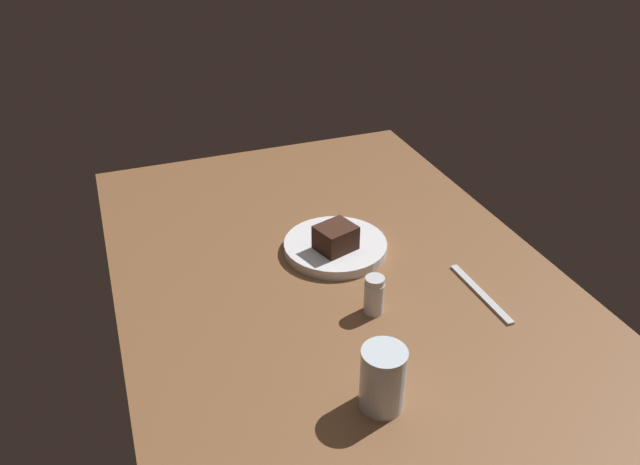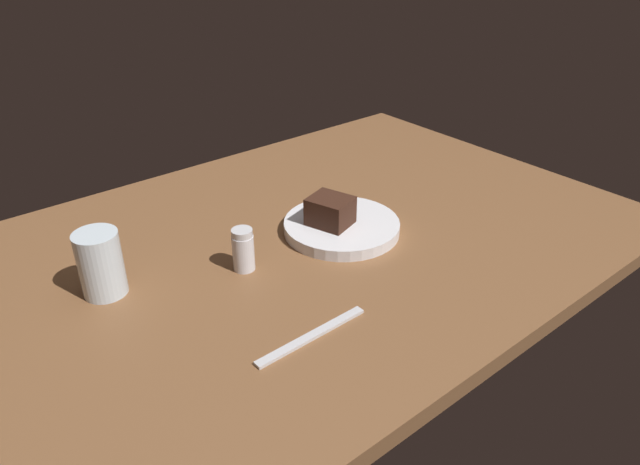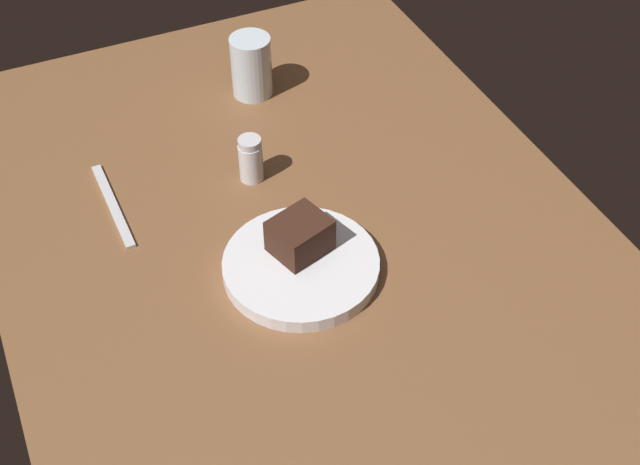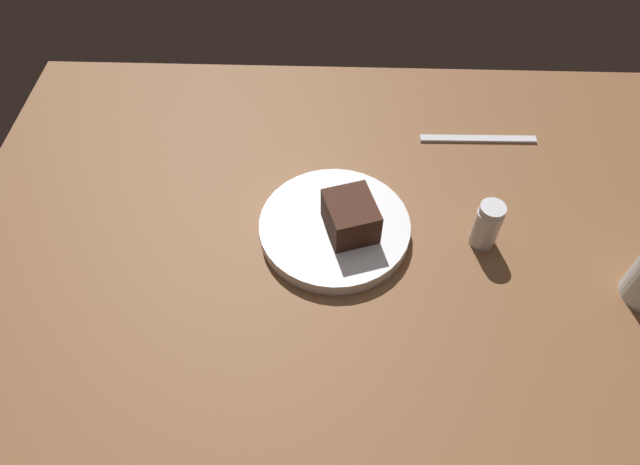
{
  "view_description": "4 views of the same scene",
  "coord_description": "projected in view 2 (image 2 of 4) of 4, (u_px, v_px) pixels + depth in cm",
  "views": [
    {
      "loc": [
        94.07,
        -37.79,
        74.18
      ],
      "look_at": [
        -5.8,
        -0.54,
        7.9
      ],
      "focal_mm": 34.75,
      "sensor_mm": 36.0,
      "label": 1
    },
    {
      "loc": [
        58.69,
        73.99,
        57.14
      ],
      "look_at": [
        1.48,
        4.67,
        6.12
      ],
      "focal_mm": 33.32,
      "sensor_mm": 36.0,
      "label": 2
    },
    {
      "loc": [
        -77.54,
        32.58,
        89.1
      ],
      "look_at": [
        -2.84,
        -1.28,
        6.6
      ],
      "focal_mm": 47.79,
      "sensor_mm": 36.0,
      "label": 3
    },
    {
      "loc": [
        -5.81,
        -47.05,
        66.51
      ],
      "look_at": [
        -7.29,
        -1.15,
        7.82
      ],
      "focal_mm": 31.57,
      "sensor_mm": 36.0,
      "label": 4
    }
  ],
  "objects": [
    {
      "name": "dining_table",
      "position": [
        310.0,
        242.0,
        1.1
      ],
      "size": [
        120.0,
        84.0,
        3.0
      ],
      "primitive_type": "cube",
      "color": "brown",
      "rests_on": "ground"
    },
    {
      "name": "dessert_plate",
      "position": [
        342.0,
        227.0,
        1.09
      ],
      "size": [
        21.36,
        21.36,
        2.11
      ],
      "primitive_type": "cylinder",
      "color": "silver",
      "rests_on": "dining_table"
    },
    {
      "name": "chocolate_cake_slice",
      "position": [
        330.0,
        211.0,
        1.07
      ],
      "size": [
        8.35,
        9.01,
        5.13
      ],
      "primitive_type": "cube",
      "rotation": [
        0.0,
        0.0,
        1.88
      ],
      "color": "#381E14",
      "rests_on": "dessert_plate"
    },
    {
      "name": "salt_shaker",
      "position": [
        243.0,
        250.0,
        0.97
      ],
      "size": [
        3.66,
        3.66,
        7.43
      ],
      "color": "silver",
      "rests_on": "dining_table"
    },
    {
      "name": "water_glass",
      "position": [
        101.0,
        264.0,
        0.91
      ],
      "size": [
        6.82,
        6.82,
        10.56
      ],
      "primitive_type": "cylinder",
      "color": "silver",
      "rests_on": "dining_table"
    },
    {
      "name": "butter_knife",
      "position": [
        312.0,
        336.0,
        0.83
      ],
      "size": [
        19.02,
        1.7,
        0.5
      ],
      "primitive_type": "cube",
      "rotation": [
        0.0,
        0.0,
        0.02
      ],
      "color": "silver",
      "rests_on": "dining_table"
    }
  ]
}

